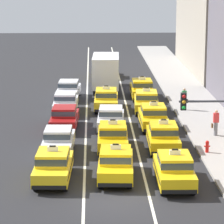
# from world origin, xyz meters

# --- Properties ---
(ground_plane) EXTENTS (160.00, 160.00, 0.00)m
(ground_plane) POSITION_xyz_m (0.00, 0.00, 0.00)
(ground_plane) COLOR #232326
(lane_stripe_left_center) EXTENTS (0.14, 80.00, 0.01)m
(lane_stripe_left_center) POSITION_xyz_m (-1.60, 20.00, 0.00)
(lane_stripe_left_center) COLOR silver
(lane_stripe_left_center) RESTS_ON ground
(lane_stripe_center_right) EXTENTS (0.14, 80.00, 0.01)m
(lane_stripe_center_right) POSITION_xyz_m (1.60, 20.00, 0.00)
(lane_stripe_center_right) COLOR silver
(lane_stripe_center_right) RESTS_ON ground
(sidewalk_curb) EXTENTS (4.00, 90.00, 0.15)m
(sidewalk_curb) POSITION_xyz_m (7.20, 15.00, 0.07)
(sidewalk_curb) COLOR #9E9993
(sidewalk_curb) RESTS_ON ground
(taxi_left_nearest) EXTENTS (1.99, 4.63, 1.96)m
(taxi_left_nearest) POSITION_xyz_m (-3.22, 2.92, 0.88)
(taxi_left_nearest) COLOR black
(taxi_left_nearest) RESTS_ON ground
(sedan_left_second) EXTENTS (1.90, 4.36, 1.58)m
(sedan_left_second) POSITION_xyz_m (-3.20, 8.00, 0.85)
(sedan_left_second) COLOR black
(sedan_left_second) RESTS_ON ground
(sedan_left_third) EXTENTS (1.95, 4.37, 1.58)m
(sedan_left_third) POSITION_xyz_m (-3.08, 14.01, 0.85)
(sedan_left_third) COLOR black
(sedan_left_third) RESTS_ON ground
(sedan_left_fourth) EXTENTS (1.85, 4.34, 1.58)m
(sedan_left_fourth) POSITION_xyz_m (-3.20, 19.05, 0.85)
(sedan_left_fourth) COLOR black
(sedan_left_fourth) RESTS_ON ground
(sedan_left_fifth) EXTENTS (2.01, 4.40, 1.58)m
(sedan_left_fifth) POSITION_xyz_m (-3.15, 24.41, 0.85)
(sedan_left_fifth) COLOR black
(sedan_left_fifth) RESTS_ON ground
(taxi_center_nearest) EXTENTS (2.03, 4.64, 1.96)m
(taxi_center_nearest) POSITION_xyz_m (0.06, 3.18, 0.88)
(taxi_center_nearest) COLOR black
(taxi_center_nearest) RESTS_ON ground
(taxi_center_second) EXTENTS (1.94, 4.61, 1.96)m
(taxi_center_second) POSITION_xyz_m (0.08, 8.66, 0.88)
(taxi_center_second) COLOR black
(taxi_center_second) RESTS_ON ground
(sedan_center_third) EXTENTS (1.99, 4.39, 1.58)m
(sedan_center_third) POSITION_xyz_m (0.12, 13.77, 0.85)
(sedan_center_third) COLOR black
(sedan_center_third) RESTS_ON ground
(taxi_center_fourth) EXTENTS (1.97, 4.62, 1.96)m
(taxi_center_fourth) POSITION_xyz_m (-0.05, 20.02, 0.88)
(taxi_center_fourth) COLOR black
(taxi_center_fourth) RESTS_ON ground
(box_truck_center_fifth) EXTENTS (2.51, 7.04, 3.27)m
(box_truck_center_fifth) POSITION_xyz_m (0.10, 28.13, 1.78)
(box_truck_center_fifth) COLOR black
(box_truck_center_fifth) RESTS_ON ground
(taxi_center_sixth) EXTENTS (1.97, 4.62, 1.96)m
(taxi_center_sixth) POSITION_xyz_m (0.13, 35.55, 0.88)
(taxi_center_sixth) COLOR black
(taxi_center_sixth) RESTS_ON ground
(taxi_right_nearest) EXTENTS (1.86, 4.58, 1.96)m
(taxi_right_nearest) POSITION_xyz_m (3.02, 2.10, 0.88)
(taxi_right_nearest) COLOR black
(taxi_right_nearest) RESTS_ON ground
(taxi_right_second) EXTENTS (1.92, 4.60, 1.96)m
(taxi_right_second) POSITION_xyz_m (3.16, 8.60, 0.88)
(taxi_right_second) COLOR black
(taxi_right_second) RESTS_ON ground
(taxi_right_third) EXTENTS (1.83, 4.56, 1.96)m
(taxi_right_third) POSITION_xyz_m (3.07, 13.97, 0.88)
(taxi_right_third) COLOR black
(taxi_right_third) RESTS_ON ground
(taxi_right_fourth) EXTENTS (2.03, 4.64, 1.96)m
(taxi_right_fourth) POSITION_xyz_m (3.01, 19.08, 0.88)
(taxi_right_fourth) COLOR black
(taxi_right_fourth) RESTS_ON ground
(taxi_right_fifth) EXTENTS (1.83, 4.56, 1.96)m
(taxi_right_fifth) POSITION_xyz_m (3.07, 24.24, 0.88)
(taxi_right_fifth) COLOR black
(taxi_right_fifth) RESTS_ON ground
(pedestrian_by_storefront) EXTENTS (0.47, 0.24, 1.70)m
(pedestrian_by_storefront) POSITION_xyz_m (5.96, 19.19, 1.00)
(pedestrian_by_storefront) COLOR slate
(pedestrian_by_storefront) RESTS_ON sidewalk_curb
(pedestrian_far_corner) EXTENTS (0.47, 0.24, 1.72)m
(pedestrian_far_corner) POSITION_xyz_m (6.92, 11.39, 1.01)
(pedestrian_far_corner) COLOR slate
(pedestrian_far_corner) RESTS_ON sidewalk_curb
(fire_hydrant) EXTENTS (0.36, 0.22, 0.73)m
(fire_hydrant) POSITION_xyz_m (5.68, 7.48, 0.55)
(fire_hydrant) COLOR red
(fire_hydrant) RESTS_ON sidewalk_curb
(traffic_light_pole) EXTENTS (2.87, 0.33, 5.58)m
(traffic_light_pole) POSITION_xyz_m (4.49, -1.72, 3.82)
(traffic_light_pole) COLOR #47474C
(traffic_light_pole) RESTS_ON ground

